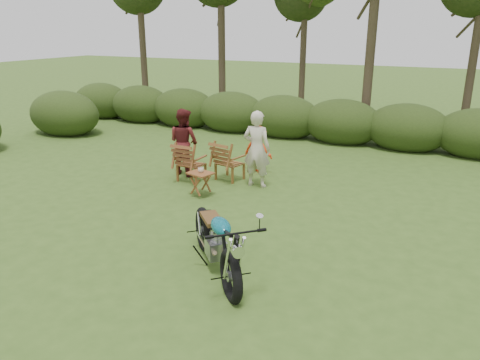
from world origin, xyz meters
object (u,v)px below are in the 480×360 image
at_px(cup, 201,170).
at_px(adult_a, 256,186).
at_px(lawn_chair_right, 230,179).
at_px(side_table, 201,184).
at_px(child, 258,171).
at_px(lawn_chair_left, 192,180).
at_px(motorcycle, 216,269).
at_px(adult_b, 185,174).

relative_size(cup, adult_a, 0.07).
distance_m(lawn_chair_right, side_table, 1.36).
bearing_deg(child, side_table, 85.89).
bearing_deg(lawn_chair_left, motorcycle, 127.08).
bearing_deg(adult_a, adult_b, -4.03).
bearing_deg(cup, motorcycle, -55.58).
height_order(motorcycle, child, motorcycle).
distance_m(motorcycle, lawn_chair_left, 4.46).
bearing_deg(lawn_chair_right, side_table, 100.24).
relative_size(motorcycle, adult_a, 1.25).
height_order(lawn_chair_left, cup, cup).
relative_size(lawn_chair_left, child, 0.80).
xyz_separation_m(motorcycle, cup, (-1.90, 2.77, 0.60)).
bearing_deg(cup, adult_b, 134.78).
bearing_deg(side_table, cup, 98.80).
bearing_deg(adult_a, lawn_chair_right, -13.87).
xyz_separation_m(cup, child, (0.39, 2.19, -0.60)).
distance_m(motorcycle, child, 5.18).
bearing_deg(cup, side_table, -81.20).
bearing_deg(cup, adult_a, 53.42).
bearing_deg(adult_a, motorcycle, 103.48).
distance_m(side_table, cup, 0.33).
distance_m(cup, child, 2.31).
distance_m(adult_b, child, 1.87).
bearing_deg(lawn_chair_right, adult_b, 16.01).
relative_size(adult_a, child, 1.49).
bearing_deg(adult_b, lawn_chair_right, -162.20).
distance_m(adult_a, adult_b, 2.04).
bearing_deg(side_table, lawn_chair_right, 88.33).
distance_m(motorcycle, side_table, 3.34).
relative_size(side_table, child, 0.45).
distance_m(lawn_chair_right, lawn_chair_left, 0.93).
xyz_separation_m(side_table, child, (0.39, 2.23, -0.27)).
bearing_deg(adult_b, side_table, 147.86).
relative_size(lawn_chair_right, side_table, 1.78).
height_order(side_table, cup, cup).
bearing_deg(motorcycle, side_table, 170.89).
relative_size(lawn_chair_right, adult_b, 0.58).
xyz_separation_m(side_table, adult_b, (-1.20, 1.24, -0.27)).
distance_m(lawn_chair_left, child, 1.79).
xyz_separation_m(cup, adult_b, (-1.20, 1.21, -0.60)).
distance_m(cup, adult_a, 1.53).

